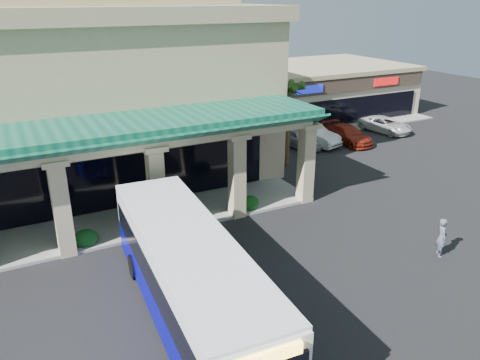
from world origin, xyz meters
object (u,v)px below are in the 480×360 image
car_silver (300,138)px  transit_bus (189,279)px  pedestrian (442,237)px  car_white (310,134)px  car_red (347,134)px  car_gray (385,125)px

car_silver → transit_bus: bearing=-133.6°
pedestrian → car_white: pedestrian is taller
transit_bus → pedestrian: bearing=-1.4°
car_red → car_gray: 5.31m
transit_bus → car_white: transit_bus is taller
car_silver → car_red: bearing=-10.5°
pedestrian → car_gray: size_ratio=0.39×
transit_bus → pedestrian: (12.14, -1.00, -0.81)m
transit_bus → car_white: size_ratio=2.41×
pedestrian → car_silver: bearing=20.2°
pedestrian → car_red: size_ratio=0.38×
transit_bus → car_white: 23.81m
transit_bus → car_gray: bearing=36.4°
transit_bus → car_red: 25.34m
car_gray → car_red: bearing=-178.7°
transit_bus → car_silver: transit_bus is taller
car_white → car_red: 3.16m
car_red → car_silver: bearing=168.3°
transit_bus → pedestrian: transit_bus is taller
car_red → car_gray: size_ratio=1.03×
car_white → car_gray: 8.16m
car_red → car_gray: (5.20, 1.08, -0.05)m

